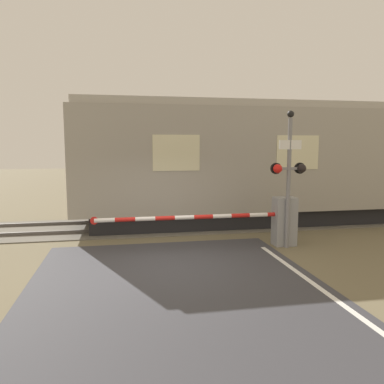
# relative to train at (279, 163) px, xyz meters

# --- Properties ---
(ground_plane) EXTENTS (80.00, 80.00, 0.00)m
(ground_plane) POSITION_rel_train_xyz_m (-4.57, -4.34, -2.17)
(ground_plane) COLOR #6B6047
(track_bed) EXTENTS (36.00, 3.20, 0.13)m
(track_bed) POSITION_rel_train_xyz_m (-4.57, 0.00, -2.15)
(track_bed) COLOR #666056
(track_bed) RESTS_ON ground_plane
(train) EXTENTS (14.42, 2.89, 4.25)m
(train) POSITION_rel_train_xyz_m (0.00, 0.00, 0.00)
(train) COLOR black
(train) RESTS_ON ground_plane
(crossing_barrier) EXTENTS (5.55, 0.44, 1.35)m
(crossing_barrier) POSITION_rel_train_xyz_m (-1.56, -3.14, -1.46)
(crossing_barrier) COLOR gray
(crossing_barrier) RESTS_ON ground_plane
(signal_post) EXTENTS (0.98, 0.26, 3.69)m
(signal_post) POSITION_rel_train_xyz_m (-1.21, -3.42, -0.08)
(signal_post) COLOR gray
(signal_post) RESTS_ON ground_plane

